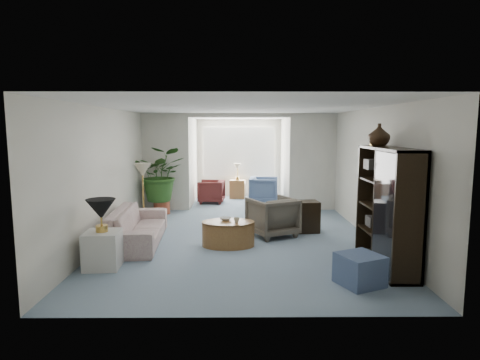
{
  "coord_description": "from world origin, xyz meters",
  "views": [
    {
      "loc": [
        -0.06,
        -7.28,
        2.12
      ],
      "look_at": [
        0.0,
        0.6,
        1.1
      ],
      "focal_mm": 29.98,
      "sensor_mm": 36.0,
      "label": 1
    }
  ],
  "objects_px": {
    "coffee_bowl": "(226,219)",
    "cabinet_urn": "(379,135)",
    "entertainment_cabinet": "(387,208)",
    "table_lamp": "(101,209)",
    "sofa": "(138,226)",
    "end_table": "(103,250)",
    "sunroom_table": "(237,189)",
    "wingback_chair": "(272,216)",
    "framed_picture": "(377,152)",
    "floor_lamp": "(143,170)",
    "sunroom_chair_maroon": "(211,191)",
    "ottoman": "(360,270)",
    "plant_pot": "(162,207)",
    "side_table_dark": "(305,216)",
    "coffee_table": "(228,234)",
    "coffee_cup": "(236,220)",
    "sunroom_chair_blue": "(264,190)"
  },
  "relations": [
    {
      "from": "sofa",
      "to": "plant_pot",
      "type": "relative_size",
      "value": 5.45
    },
    {
      "from": "cabinet_urn",
      "to": "end_table",
      "type": "bearing_deg",
      "value": -172.92
    },
    {
      "from": "sofa",
      "to": "plant_pot",
      "type": "bearing_deg",
      "value": -3.01
    },
    {
      "from": "wingback_chair",
      "to": "side_table_dark",
      "type": "distance_m",
      "value": 0.76
    },
    {
      "from": "floor_lamp",
      "to": "coffee_cup",
      "type": "distance_m",
      "value": 2.57
    },
    {
      "from": "entertainment_cabinet",
      "to": "sunroom_chair_maroon",
      "type": "bearing_deg",
      "value": 119.49
    },
    {
      "from": "framed_picture",
      "to": "coffee_table",
      "type": "relative_size",
      "value": 0.53
    },
    {
      "from": "floor_lamp",
      "to": "wingback_chair",
      "type": "distance_m",
      "value": 2.91
    },
    {
      "from": "side_table_dark",
      "to": "plant_pot",
      "type": "height_order",
      "value": "side_table_dark"
    },
    {
      "from": "table_lamp",
      "to": "plant_pot",
      "type": "relative_size",
      "value": 1.1
    },
    {
      "from": "side_table_dark",
      "to": "sunroom_chair_blue",
      "type": "bearing_deg",
      "value": 101.08
    },
    {
      "from": "framed_picture",
      "to": "ottoman",
      "type": "height_order",
      "value": "framed_picture"
    },
    {
      "from": "coffee_table",
      "to": "coffee_cup",
      "type": "height_order",
      "value": "coffee_cup"
    },
    {
      "from": "side_table_dark",
      "to": "entertainment_cabinet",
      "type": "distance_m",
      "value": 2.36
    },
    {
      "from": "end_table",
      "to": "plant_pot",
      "type": "relative_size",
      "value": 1.41
    },
    {
      "from": "cabinet_urn",
      "to": "table_lamp",
      "type": "bearing_deg",
      "value": -172.92
    },
    {
      "from": "coffee_cup",
      "to": "entertainment_cabinet",
      "type": "distance_m",
      "value": 2.54
    },
    {
      "from": "floor_lamp",
      "to": "ottoman",
      "type": "distance_m",
      "value": 4.97
    },
    {
      "from": "plant_pot",
      "to": "table_lamp",
      "type": "bearing_deg",
      "value": -92.44
    },
    {
      "from": "coffee_bowl",
      "to": "sofa",
      "type": "bearing_deg",
      "value": 176.03
    },
    {
      "from": "cabinet_urn",
      "to": "sunroom_table",
      "type": "xyz_separation_m",
      "value": [
        -2.28,
        5.6,
        -1.74
      ]
    },
    {
      "from": "coffee_bowl",
      "to": "wingback_chair",
      "type": "xyz_separation_m",
      "value": [
        0.91,
        0.6,
        -0.09
      ]
    },
    {
      "from": "floor_lamp",
      "to": "end_table",
      "type": "bearing_deg",
      "value": -91.21
    },
    {
      "from": "entertainment_cabinet",
      "to": "table_lamp",
      "type": "bearing_deg",
      "value": -179.48
    },
    {
      "from": "sofa",
      "to": "wingback_chair",
      "type": "distance_m",
      "value": 2.6
    },
    {
      "from": "coffee_cup",
      "to": "sunroom_chair_blue",
      "type": "bearing_deg",
      "value": 79.91
    },
    {
      "from": "framed_picture",
      "to": "floor_lamp",
      "type": "relative_size",
      "value": 1.39
    },
    {
      "from": "sunroom_table",
      "to": "wingback_chair",
      "type": "bearing_deg",
      "value": -80.93
    },
    {
      "from": "framed_picture",
      "to": "coffee_bowl",
      "type": "bearing_deg",
      "value": -179.61
    },
    {
      "from": "end_table",
      "to": "sunroom_chair_maroon",
      "type": "bearing_deg",
      "value": 76.31
    },
    {
      "from": "ottoman",
      "to": "plant_pot",
      "type": "bearing_deg",
      "value": 127.56
    },
    {
      "from": "ottoman",
      "to": "sunroom_chair_maroon",
      "type": "relative_size",
      "value": 0.73
    },
    {
      "from": "sofa",
      "to": "side_table_dark",
      "type": "xyz_separation_m",
      "value": [
        3.25,
        0.79,
        0.0
      ]
    },
    {
      "from": "ottoman",
      "to": "sunroom_table",
      "type": "height_order",
      "value": "sunroom_table"
    },
    {
      "from": "framed_picture",
      "to": "floor_lamp",
      "type": "xyz_separation_m",
      "value": [
        -4.52,
        1.24,
        -0.45
      ]
    },
    {
      "from": "coffee_table",
      "to": "entertainment_cabinet",
      "type": "relative_size",
      "value": 0.52
    },
    {
      "from": "framed_picture",
      "to": "sofa",
      "type": "bearing_deg",
      "value": 178.76
    },
    {
      "from": "wingback_chair",
      "to": "plant_pot",
      "type": "bearing_deg",
      "value": -64.88
    },
    {
      "from": "table_lamp",
      "to": "floor_lamp",
      "type": "bearing_deg",
      "value": 88.79
    },
    {
      "from": "coffee_bowl",
      "to": "ottoman",
      "type": "xyz_separation_m",
      "value": [
        1.88,
        -1.93,
        -0.27
      ]
    },
    {
      "from": "cabinet_urn",
      "to": "floor_lamp",
      "type": "bearing_deg",
      "value": 155.5
    },
    {
      "from": "cabinet_urn",
      "to": "ottoman",
      "type": "height_order",
      "value": "cabinet_urn"
    },
    {
      "from": "floor_lamp",
      "to": "sunroom_chair_blue",
      "type": "distance_m",
      "value": 4.1
    },
    {
      "from": "floor_lamp",
      "to": "wingback_chair",
      "type": "bearing_deg",
      "value": -13.65
    },
    {
      "from": "framed_picture",
      "to": "sofa",
      "type": "distance_m",
      "value": 4.58
    },
    {
      "from": "sofa",
      "to": "end_table",
      "type": "height_order",
      "value": "sofa"
    },
    {
      "from": "plant_pot",
      "to": "coffee_bowl",
      "type": "bearing_deg",
      "value": -58.1
    },
    {
      "from": "coffee_bowl",
      "to": "sunroom_table",
      "type": "height_order",
      "value": "sunroom_table"
    },
    {
      "from": "coffee_bowl",
      "to": "cabinet_urn",
      "type": "distance_m",
      "value": 3.02
    },
    {
      "from": "floor_lamp",
      "to": "side_table_dark",
      "type": "relative_size",
      "value": 0.56
    }
  ]
}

